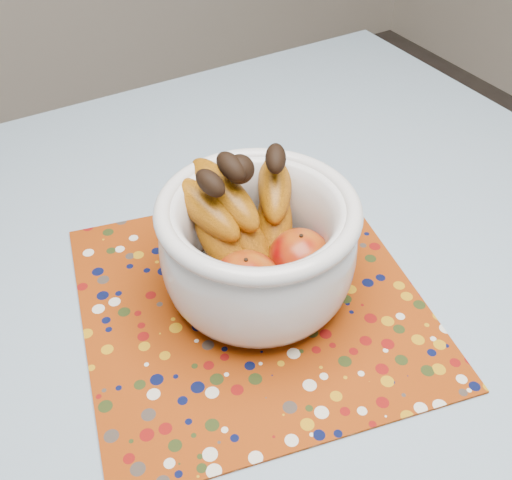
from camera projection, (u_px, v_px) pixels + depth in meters
table at (278, 349)px, 0.84m from camera, size 1.20×1.20×0.75m
tablecloth at (279, 310)px, 0.79m from camera, size 1.32×1.32×0.01m
placemat at (252, 302)px, 0.79m from camera, size 0.52×0.52×0.00m
fruit_bowl at (255, 235)px, 0.75m from camera, size 0.27×0.26×0.20m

